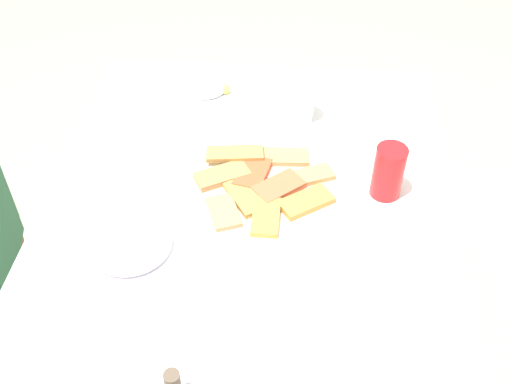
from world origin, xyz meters
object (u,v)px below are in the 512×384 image
object	(u,v)px
pide_platter	(265,188)
fork	(398,147)
paper_napkin	(390,148)
dining_table	(249,234)
spoon	(383,146)
drinking_glass	(300,101)
soda_can	(388,172)
salad_plate_rice	(130,245)
salad_plate_greens	(205,89)

from	to	relation	value
pide_platter	fork	distance (m)	0.35
paper_napkin	fork	world-z (taller)	fork
dining_table	spoon	size ratio (longest dim) A/B	6.16
drinking_glass	spoon	xyz separation A→B (m)	(-0.10, -0.20, -0.05)
dining_table	soda_can	size ratio (longest dim) A/B	9.17
pide_platter	paper_napkin	distance (m)	0.33
soda_can	salad_plate_rice	bearing A→B (deg)	112.50
pide_platter	fork	world-z (taller)	pide_platter
soda_can	drinking_glass	xyz separation A→B (m)	(0.25, 0.20, -0.01)
fork	spoon	distance (m)	0.04
pide_platter	drinking_glass	world-z (taller)	drinking_glass
drinking_glass	salad_plate_greens	bearing A→B (deg)	71.17
spoon	fork	bearing A→B (deg)	-77.80
pide_platter	salad_plate_rice	bearing A→B (deg)	127.29
dining_table	paper_napkin	world-z (taller)	paper_napkin
salad_plate_greens	soda_can	distance (m)	0.56
salad_plate_greens	drinking_glass	distance (m)	0.27
soda_can	fork	distance (m)	0.17
paper_napkin	spoon	bearing A→B (deg)	90.00
fork	spoon	xyz separation A→B (m)	(0.00, 0.04, 0.00)
salad_plate_rice	paper_napkin	size ratio (longest dim) A/B	1.71
dining_table	drinking_glass	size ratio (longest dim) A/B	10.44
drinking_glass	paper_napkin	distance (m)	0.25
salad_plate_rice	soda_can	distance (m)	0.55
pide_platter	soda_can	xyz separation A→B (m)	(0.02, -0.26, 0.05)
fork	soda_can	bearing A→B (deg)	178.10
dining_table	drinking_glass	bearing A→B (deg)	-15.86
drinking_glass	salad_plate_rice	bearing A→B (deg)	145.94
dining_table	soda_can	bearing A→B (deg)	-75.34
drinking_glass	fork	distance (m)	0.26
salad_plate_greens	paper_napkin	world-z (taller)	salad_plate_greens
pide_platter	spoon	size ratio (longest dim) A/B	1.90
soda_can	fork	size ratio (longest dim) A/B	0.74
pide_platter	fork	bearing A→B (deg)	-59.80
soda_can	paper_napkin	size ratio (longest dim) A/B	0.93
drinking_glass	spoon	distance (m)	0.23
spoon	paper_napkin	bearing A→B (deg)	-77.80
drinking_glass	spoon	world-z (taller)	drinking_glass
salad_plate_greens	soda_can	size ratio (longest dim) A/B	1.72
salad_plate_greens	spoon	world-z (taller)	salad_plate_greens
fork	salad_plate_greens	bearing A→B (deg)	82.70
fork	pide_platter	bearing A→B (deg)	133.38
dining_table	pide_platter	bearing A→B (deg)	-29.17
drinking_glass	fork	world-z (taller)	drinking_glass
dining_table	paper_napkin	bearing A→B (deg)	-53.65
pide_platter	paper_napkin	bearing A→B (deg)	-58.23
salad_plate_rice	paper_napkin	bearing A→B (deg)	-55.54
paper_napkin	soda_can	bearing A→B (deg)	171.30
salad_plate_rice	pide_platter	bearing A→B (deg)	-52.71
dining_table	salad_plate_rice	bearing A→B (deg)	121.61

